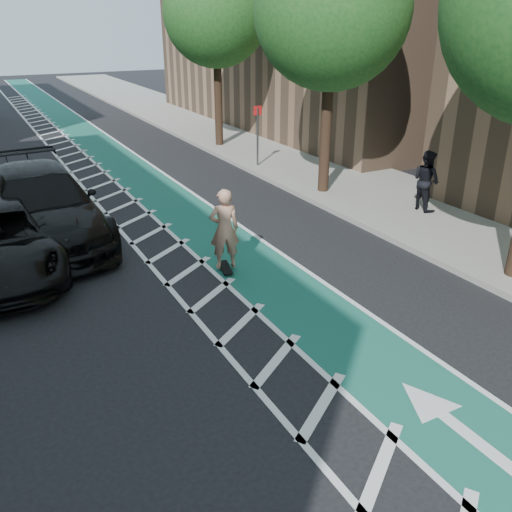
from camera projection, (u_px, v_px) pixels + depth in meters
ground at (198, 385)px, 8.90m from camera, size 120.00×120.00×0.00m
bike_lane at (166, 198)px, 18.27m from camera, size 2.00×90.00×0.01m
buffer_strip at (122, 204)px, 17.62m from camera, size 1.40×90.00×0.01m
sidewalk_right at (325, 172)px, 21.06m from camera, size 5.00×90.00×0.15m
curb_right at (270, 180)px, 20.00m from camera, size 0.12×90.00×0.16m
tree_r_c at (329, 11)px, 16.48m from camera, size 4.20×4.20×7.90m
tree_r_d at (219, 13)px, 22.94m from camera, size 4.20×4.20×7.90m
sign_post at (258, 135)px, 21.34m from camera, size 0.35×0.08×2.47m
skateboard at (225, 267)px, 12.94m from camera, size 0.40×0.81×0.11m
skateboarder at (224, 229)px, 12.54m from camera, size 0.79×0.61×1.93m
suv_far at (40, 206)px, 14.44m from camera, size 3.01×6.77×1.93m
pedestrian at (426, 180)px, 16.35m from camera, size 0.70×0.90×1.83m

